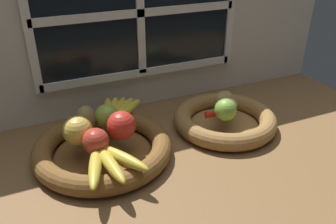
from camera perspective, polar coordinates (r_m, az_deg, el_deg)
The scene contains 15 objects.
ground_plane at distance 97.49cm, azimuth 1.67°, elevation -6.37°, with size 140.00×90.00×3.00cm, color brown.
back_wall at distance 110.99cm, azimuth -4.94°, elevation 14.57°, with size 140.00×4.60×55.00cm.
fruit_bowl_left at distance 93.08cm, azimuth -10.63°, elevation -5.88°, with size 36.11×36.11×5.15cm.
fruit_bowl_right at distance 105.79cm, azimuth 9.30°, elevation -1.29°, with size 30.69×30.69×5.15cm.
apple_golden_left at distance 89.27cm, azimuth -14.59°, elevation -3.00°, with size 7.51×7.51×7.51cm, color gold.
apple_red_front at distance 85.12cm, azimuth -11.79°, elevation -4.71°, with size 6.47×6.47×6.47cm, color #B73828.
apple_red_right at distance 89.41cm, azimuth -7.67°, elevation -2.20°, with size 7.56×7.56×7.56cm, color red.
apple_green_back at distance 95.07cm, azimuth -10.02°, elevation -0.73°, with size 6.70×6.70×6.70cm, color #8CAD3D.
pear_brown at distance 93.74cm, azimuth -13.34°, elevation -1.20°, with size 6.10×5.25×7.67cm, color olive.
banana_bunch_front at distance 80.79cm, azimuth -9.77°, elevation -8.01°, with size 15.25×17.61×2.89cm.
banana_bunch_back at distance 101.58cm, azimuth -8.38°, elevation 0.11°, with size 15.10×18.28×2.72cm.
potato_large at distance 103.48cm, azimuth 9.51°, elevation 1.10°, with size 7.12×4.57×4.42cm, color tan.
potato_back at distance 107.96cm, azimuth 9.14°, elevation 2.26°, with size 6.74×4.89×4.23cm, color #A38451.
lime_near at distance 98.74cm, azimuth 9.48°, elevation 0.34°, with size 6.31×6.31×6.31cm, color #7AAD3D.
chili_pepper at distance 101.27cm, azimuth 8.93°, elevation -0.30°, with size 1.86×1.86×10.14cm, color red.
Camera 1 is at (-35.17, -72.30, 53.64)cm, focal length 37.12 mm.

